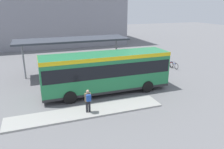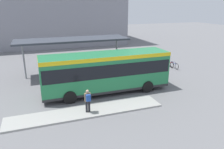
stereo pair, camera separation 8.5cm
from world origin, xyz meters
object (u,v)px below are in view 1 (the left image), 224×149
at_px(city_bus, 106,70).
at_px(bicycle_red, 169,64).
at_px(pedestrian_waiting, 88,100).
at_px(bicycle_black, 166,63).
at_px(bicycle_blue, 174,65).

relative_size(city_bus, bicycle_red, 6.44).
bearing_deg(pedestrian_waiting, bicycle_red, -56.95).
relative_size(pedestrian_waiting, bicycle_red, 0.98).
relative_size(bicycle_red, bicycle_black, 1.00).
relative_size(bicycle_blue, bicycle_black, 1.03).
height_order(bicycle_blue, bicycle_black, bicycle_blue).
distance_m(bicycle_blue, bicycle_black, 1.31).
xyz_separation_m(city_bus, bicycle_black, (9.40, 5.41, -1.55)).
height_order(city_bus, pedestrian_waiting, city_bus).
height_order(city_bus, bicycle_black, city_bus).
distance_m(city_bus, bicycle_black, 10.96).
height_order(pedestrian_waiting, bicycle_black, pedestrian_waiting).
bearing_deg(bicycle_blue, city_bus, 115.20).
bearing_deg(city_bus, pedestrian_waiting, -125.93).
height_order(pedestrian_waiting, bicycle_blue, pedestrian_waiting).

